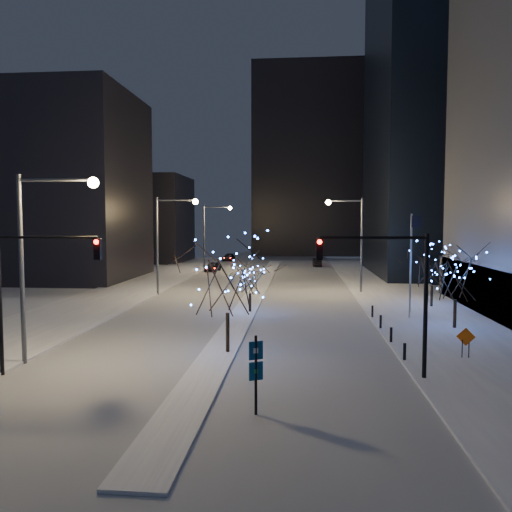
# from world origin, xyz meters

# --- Properties ---
(ground) EXTENTS (160.00, 160.00, 0.00)m
(ground) POSITION_xyz_m (0.00, 0.00, 0.00)
(ground) COLOR silver
(ground) RESTS_ON ground
(road) EXTENTS (20.00, 130.00, 0.02)m
(road) POSITION_xyz_m (0.00, 35.00, 0.01)
(road) COLOR #9DA2AB
(road) RESTS_ON ground
(median) EXTENTS (2.00, 80.00, 0.15)m
(median) POSITION_xyz_m (0.00, 30.00, 0.07)
(median) COLOR white
(median) RESTS_ON ground
(east_sidewalk) EXTENTS (10.00, 90.00, 0.15)m
(east_sidewalk) POSITION_xyz_m (15.00, 20.00, 0.07)
(east_sidewalk) COLOR white
(east_sidewalk) RESTS_ON ground
(west_sidewalk) EXTENTS (8.00, 90.00, 0.15)m
(west_sidewalk) POSITION_xyz_m (-14.00, 20.00, 0.07)
(west_sidewalk) COLOR white
(west_sidewalk) RESTS_ON ground
(filler_west_near) EXTENTS (22.00, 18.00, 24.00)m
(filler_west_near) POSITION_xyz_m (-28.00, 40.00, 12.00)
(filler_west_near) COLOR black
(filler_west_near) RESTS_ON ground
(filler_west_far) EXTENTS (18.00, 16.00, 16.00)m
(filler_west_far) POSITION_xyz_m (-26.00, 70.00, 8.00)
(filler_west_far) COLOR black
(filler_west_far) RESTS_ON ground
(horizon_block) EXTENTS (24.00, 14.00, 42.00)m
(horizon_block) POSITION_xyz_m (6.00, 92.00, 21.00)
(horizon_block) COLOR black
(horizon_block) RESTS_ON ground
(street_lamp_w_near) EXTENTS (4.40, 0.56, 10.00)m
(street_lamp_w_near) POSITION_xyz_m (-8.94, 2.00, 6.50)
(street_lamp_w_near) COLOR #595E66
(street_lamp_w_near) RESTS_ON ground
(street_lamp_w_mid) EXTENTS (4.40, 0.56, 10.00)m
(street_lamp_w_mid) POSITION_xyz_m (-8.94, 27.00, 6.50)
(street_lamp_w_mid) COLOR #595E66
(street_lamp_w_mid) RESTS_ON ground
(street_lamp_w_far) EXTENTS (4.40, 0.56, 10.00)m
(street_lamp_w_far) POSITION_xyz_m (-8.94, 52.00, 6.50)
(street_lamp_w_far) COLOR #595E66
(street_lamp_w_far) RESTS_ON ground
(street_lamp_east) EXTENTS (3.90, 0.56, 10.00)m
(street_lamp_east) POSITION_xyz_m (10.08, 30.00, 6.45)
(street_lamp_east) COLOR #595E66
(street_lamp_east) RESTS_ON ground
(traffic_signal_west) EXTENTS (5.26, 0.43, 7.00)m
(traffic_signal_west) POSITION_xyz_m (-8.44, -0.00, 4.76)
(traffic_signal_west) COLOR black
(traffic_signal_west) RESTS_ON ground
(traffic_signal_east) EXTENTS (5.26, 0.43, 7.00)m
(traffic_signal_east) POSITION_xyz_m (8.94, 1.00, 4.76)
(traffic_signal_east) COLOR black
(traffic_signal_east) RESTS_ON ground
(flagpoles) EXTENTS (1.35, 2.60, 8.00)m
(flagpoles) POSITION_xyz_m (13.37, 17.25, 4.80)
(flagpoles) COLOR silver
(flagpoles) RESTS_ON east_sidewalk
(bollards) EXTENTS (0.16, 12.16, 0.90)m
(bollards) POSITION_xyz_m (10.20, 10.00, 0.60)
(bollards) COLOR black
(bollards) RESTS_ON east_sidewalk
(car_near) EXTENTS (2.20, 4.44, 1.46)m
(car_near) POSITION_xyz_m (-8.49, 50.93, 0.73)
(car_near) COLOR black
(car_near) RESTS_ON ground
(car_mid) EXTENTS (1.51, 4.15, 1.36)m
(car_mid) POSITION_xyz_m (7.46, 61.43, 0.68)
(car_mid) COLOR black
(car_mid) RESTS_ON ground
(car_far) EXTENTS (2.19, 4.68, 1.32)m
(car_far) POSITION_xyz_m (-9.00, 71.48, 0.66)
(car_far) COLOR black
(car_far) RESTS_ON ground
(holiday_tree_median_near) EXTENTS (6.45, 6.45, 6.71)m
(holiday_tree_median_near) POSITION_xyz_m (0.50, 4.85, 4.42)
(holiday_tree_median_near) COLOR black
(holiday_tree_median_near) RESTS_ON median
(holiday_tree_median_far) EXTENTS (4.55, 4.55, 4.45)m
(holiday_tree_median_far) POSITION_xyz_m (0.50, 17.55, 2.99)
(holiday_tree_median_far) COLOR black
(holiday_tree_median_far) RESTS_ON median
(holiday_tree_plaza_near) EXTENTS (5.13, 5.13, 5.80)m
(holiday_tree_plaza_near) POSITION_xyz_m (15.38, 12.63, 3.86)
(holiday_tree_plaza_near) COLOR black
(holiday_tree_plaza_near) RESTS_ON east_sidewalk
(holiday_tree_plaza_far) EXTENTS (5.59, 5.59, 5.52)m
(holiday_tree_plaza_far) POSITION_xyz_m (16.08, 21.52, 3.65)
(holiday_tree_plaza_far) COLOR black
(holiday_tree_plaza_far) RESTS_ON east_sidewalk
(wayfinding_sign) EXTENTS (0.54, 0.30, 3.16)m
(wayfinding_sign) POSITION_xyz_m (2.90, -3.93, 1.94)
(wayfinding_sign) COLOR black
(wayfinding_sign) RESTS_ON ground
(construction_sign) EXTENTS (1.00, 0.16, 1.66)m
(construction_sign) POSITION_xyz_m (13.60, 4.74, 1.15)
(construction_sign) COLOR black
(construction_sign) RESTS_ON east_sidewalk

